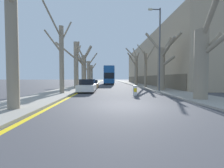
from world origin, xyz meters
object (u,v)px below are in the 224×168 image
Objects in this scene: street_tree_left_0 at (12,23)px; parked_car_1 at (92,84)px; street_tree_left_2 at (76,63)px; street_tree_right_0 at (203,60)px; street_tree_right_1 at (162,64)px; traffic_bollard at (135,90)px; street_tree_left_3 at (84,67)px; street_tree_right_3 at (136,68)px; street_tree_left_1 at (61,56)px; street_tree_right_2 at (146,68)px; double_decker_bus at (109,74)px; street_tree_left_4 at (88,71)px; street_tree_left_5 at (91,73)px; lamp_post at (159,46)px; parked_car_0 at (87,86)px.

street_tree_left_0 is 2.04× the size of parked_car_1.
street_tree_left_2 is 16.17m from street_tree_right_0.
street_tree_left_0 is 1.11× the size of street_tree_right_1.
traffic_bollard is at bearing -51.00° from street_tree_left_2.
street_tree_left_3 is 11.43m from street_tree_right_3.
street_tree_left_2 is (-0.09, 14.67, -0.42)m from street_tree_left_0.
street_tree_right_1 is at bearing -27.80° from parked_car_1.
street_tree_left_1 reaches higher than street_tree_right_2.
double_decker_bus is (4.91, 24.64, -1.14)m from street_tree_left_1.
street_tree_left_1 is 0.76× the size of double_decker_bus.
street_tree_left_3 is at bearing -89.06° from street_tree_left_4.
street_tree_left_3 is 8.32m from street_tree_left_4.
street_tree_left_5 is 0.64× the size of lamp_post.
street_tree_left_3 is at bearing 100.58° from parked_car_0.
lamp_post is (10.21, -27.10, 2.06)m from street_tree_left_5.
street_tree_left_0 is at bearing -121.60° from street_tree_right_2.
street_tree_left_2 reaches higher than parked_car_0.
street_tree_left_0 reaches higher than street_tree_left_5.
street_tree_left_1 is 1.01× the size of street_tree_left_3.
street_tree_right_3 is at bearing -21.04° from street_tree_left_4.
street_tree_left_5 is 0.81× the size of street_tree_right_2.
street_tree_left_0 is 1.88× the size of parked_car_0.
street_tree_left_2 is at bearing -106.08° from double_decker_bus.
street_tree_right_3 is 0.79× the size of double_decker_bus.
street_tree_left_3 is at bearing 89.91° from street_tree_left_0.
street_tree_left_1 is 1.85× the size of parked_car_0.
street_tree_left_0 is at bearing -137.48° from lamp_post.
street_tree_left_1 is 4.33m from parked_car_0.
street_tree_left_4 is 22.77m from lamp_post.
street_tree_left_0 reaches higher than traffic_bollard.
street_tree_right_3 is at bearing 61.73° from parked_car_0.
street_tree_left_1 is 1.34× the size of street_tree_left_5.
street_tree_left_5 is 0.81× the size of street_tree_right_1.
street_tree_left_5 is at bearing 96.20° from parked_car_1.
street_tree_left_4 is at bearing 90.20° from street_tree_left_0.
parked_car_1 is (2.31, -21.24, -2.40)m from street_tree_left_5.
street_tree_right_0 is at bearing -38.27° from parked_car_0.
parked_car_1 is (-8.65, 12.32, -2.15)m from street_tree_right_0.
parked_car_0 is 0.47× the size of lamp_post.
lamp_post is (-0.72, -8.33, 1.82)m from street_tree_right_2.
street_tree_right_1 is 9.14m from parked_car_0.
street_tree_left_0 reaches higher than street_tree_right_0.
double_decker_bus is at bearing 112.31° from street_tree_right_2.
traffic_bollard is (6.87, 6.07, -3.61)m from street_tree_left_0.
street_tree_left_3 is at bearing -114.34° from double_decker_bus.
street_tree_right_3 is 19.98m from traffic_bollard.
lamp_post is (7.91, -5.85, 4.46)m from parked_car_1.
lamp_post is at bearing -63.28° from street_tree_left_4.
double_decker_bus is at bearing 26.27° from street_tree_left_4.
parked_car_1 is at bearing 11.19° from street_tree_left_2.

